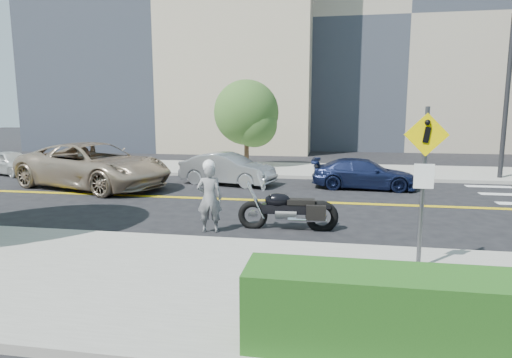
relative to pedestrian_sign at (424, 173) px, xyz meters
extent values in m
plane|color=black|center=(-4.20, 6.31, -1.96)|extent=(120.00, 120.00, 0.00)
cube|color=#9E9B91|center=(-4.20, -1.19, -1.89)|extent=(60.00, 5.00, 0.15)
cube|color=#9E9B91|center=(-4.20, 13.81, -1.89)|extent=(60.00, 5.00, 0.15)
cube|color=#A39984|center=(3.80, 32.31, 8.04)|extent=(18.00, 14.00, 20.00)
cylinder|color=black|center=(5.80, 12.31, 1.69)|extent=(0.20, 0.20, 7.00)
cylinder|color=#4C4C51|center=(0.00, 0.01, -0.31)|extent=(0.08, 0.08, 3.00)
cube|color=#F9D800|center=(0.00, -0.02, 0.69)|extent=(0.78, 0.03, 0.78)
cube|color=white|center=(0.00, -0.02, -0.06)|extent=(0.35, 0.03, 0.45)
imported|color=#98979C|center=(-4.68, 2.20, -1.08)|extent=(0.70, 0.52, 1.76)
sphere|color=white|center=(-4.68, 2.20, -0.25)|extent=(0.32, 0.32, 0.32)
imported|color=tan|center=(-11.06, 7.65, -1.05)|extent=(7.17, 4.87, 1.82)
imported|color=silver|center=(-17.03, 10.29, -1.37)|extent=(3.75, 2.54, 1.19)
imported|color=#919598|center=(-5.93, 9.31, -1.29)|extent=(4.27, 2.35, 1.33)
imported|color=#172045|center=(-0.34, 9.33, -1.37)|extent=(4.17, 1.85, 1.19)
cylinder|color=#382619|center=(-6.14, 14.57, -0.03)|extent=(0.25, 0.25, 3.85)
sphere|color=#30581B|center=(-6.14, 14.57, 1.04)|extent=(3.47, 3.47, 3.47)
camera|label=1|loc=(-1.69, -8.08, 1.10)|focal=30.00mm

